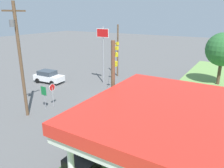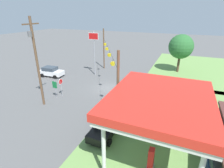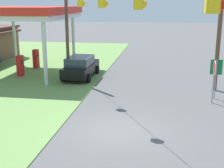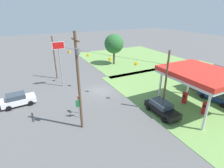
% 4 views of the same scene
% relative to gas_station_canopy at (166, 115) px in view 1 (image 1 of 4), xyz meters
% --- Properties ---
extents(ground_plane, '(160.00, 160.00, 0.00)m').
position_rel_gas_station_canopy_xyz_m(ground_plane, '(-10.66, -8.88, -4.84)').
color(ground_plane, '#565656').
extents(gas_station_canopy, '(8.51, 7.08, 5.36)m').
position_rel_gas_station_canopy_xyz_m(gas_station_canopy, '(0.00, 0.00, 0.00)').
color(gas_station_canopy, silver).
rests_on(gas_station_canopy, ground).
extents(fuel_pump_near, '(0.71, 0.56, 1.73)m').
position_rel_gas_station_canopy_xyz_m(fuel_pump_near, '(-1.56, -0.00, -4.02)').
color(fuel_pump_near, gray).
rests_on(fuel_pump_near, ground).
extents(car_at_pumps_front, '(4.82, 2.15, 1.70)m').
position_rel_gas_station_canopy_xyz_m(car_at_pumps_front, '(-0.95, -4.66, -3.96)').
color(car_at_pumps_front, black).
rests_on(car_at_pumps_front, ground).
extents(car_on_crossroad, '(2.36, 4.40, 1.73)m').
position_rel_gas_station_canopy_xyz_m(car_on_crossroad, '(-11.58, -20.58, -3.94)').
color(car_on_crossroad, white).
rests_on(car_on_crossroad, ground).
extents(stop_sign_roadside, '(0.80, 0.08, 2.50)m').
position_rel_gas_station_canopy_xyz_m(stop_sign_roadside, '(-5.82, -13.77, -3.03)').
color(stop_sign_roadside, '#99999E').
rests_on(stop_sign_roadside, ground).
extents(stop_sign_overhead, '(0.22, 1.88, 7.84)m').
position_rel_gas_station_canopy_xyz_m(stop_sign_overhead, '(-15.39, -13.73, 0.60)').
color(stop_sign_overhead, gray).
rests_on(stop_sign_overhead, ground).
extents(route_sign, '(0.10, 0.70, 2.40)m').
position_rel_gas_station_canopy_xyz_m(route_sign, '(-4.90, -14.02, -3.13)').
color(route_sign, gray).
rests_on(route_sign, ground).
extents(utility_pole_main, '(2.20, 0.44, 10.42)m').
position_rel_gas_station_canopy_xyz_m(utility_pole_main, '(-2.89, -14.34, 0.97)').
color(utility_pole_main, brown).
rests_on(utility_pole_main, ground).
extents(signal_span_gantry, '(18.30, 10.24, 7.91)m').
position_rel_gas_station_canopy_xyz_m(signal_span_gantry, '(-10.66, -8.90, -0.51)').
color(signal_span_gantry, brown).
rests_on(signal_span_gantry, ground).
extents(tree_west_verge, '(4.46, 4.46, 7.12)m').
position_rel_gas_station_canopy_xyz_m(tree_west_verge, '(-23.17, 0.23, 0.02)').
color(tree_west_verge, '#4C3828').
rests_on(tree_west_verge, ground).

